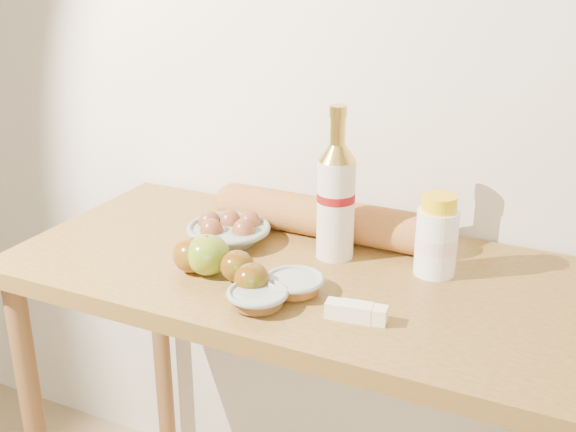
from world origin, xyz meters
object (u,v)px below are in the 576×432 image
Objects in this scene: cream_bottle at (437,238)px; egg_bowl at (229,231)px; table at (294,316)px; bourbon_bottle at (336,198)px; baguette at (323,218)px.

cream_bottle is 0.46m from egg_bowl.
cream_bottle is (0.27, 0.09, 0.20)m from table.
bourbon_bottle is 1.32× the size of egg_bowl.
cream_bottle reaches higher than baguette.
baguette is (-0.01, 0.16, 0.17)m from table.
table is at bearing -12.52° from egg_bowl.
table is 2.17× the size of baguette.
table is 4.82× the size of egg_bowl.
baguette is (-0.07, 0.09, -0.09)m from bourbon_bottle.
bourbon_bottle is at bearing -52.86° from baguette.
egg_bowl is (-0.46, -0.05, -0.05)m from cream_bottle.
egg_bowl is at bearing 168.61° from bourbon_bottle.
egg_bowl is at bearing -161.16° from cream_bottle.
baguette reaches higher than table.
table is at bearing -148.09° from bourbon_bottle.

